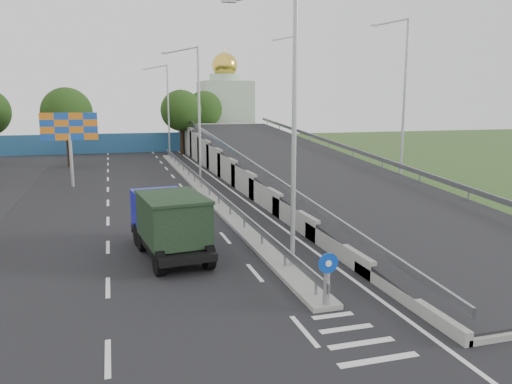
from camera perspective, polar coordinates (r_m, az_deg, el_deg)
name	(u,v)px	position (r m, az deg, el deg)	size (l,w,h in m)	color
ground	(360,343)	(14.27, 11.76, -16.51)	(160.00, 160.00, 0.00)	#2D4C1E
road_surface	(166,203)	(31.96, -10.29, -1.27)	(26.00, 90.00, 0.04)	black
median	(201,189)	(36.24, -6.26, 0.38)	(1.00, 44.00, 0.20)	gray
overpass_ramp	(299,162)	(38.00, 4.91, 3.39)	(10.00, 50.00, 3.50)	gray
median_guardrail	(201,180)	(36.14, -6.28, 1.40)	(0.09, 44.00, 0.71)	gray
sign_bollard	(327,279)	(15.64, 8.12, -9.79)	(0.64, 0.23, 1.67)	black
lamp_post_near	(289,117)	(18.27, 3.83, 8.53)	(2.74, 0.18, 10.08)	#B2B5B7
lamp_post_mid	(197,108)	(37.68, -6.81, 9.49)	(2.74, 0.18, 10.08)	#B2B5B7
lamp_post_far	(167,105)	(57.50, -10.19, 9.72)	(2.74, 0.18, 10.08)	#B2B5B7
blue_wall	(129,143)	(63.40, -14.36, 5.45)	(30.00, 0.50, 2.40)	teal
church	(225,108)	(72.97, -3.55, 9.60)	(7.00, 7.00, 13.80)	#B2CCAD
billboard	(69,131)	(39.32, -20.55, 6.57)	(4.00, 0.24, 5.50)	#B2B5B7
tree_left_mid	(67,113)	(51.31, -20.82, 8.43)	(4.80, 4.80, 7.60)	black
tree_median_far	(181,111)	(59.72, -8.55, 9.19)	(4.80, 4.80, 7.60)	black
tree_ramp_far	(204,109)	(67.27, -5.96, 9.38)	(4.80, 4.80, 7.60)	black
dump_truck	(169,220)	(21.09, -9.96, -3.22)	(2.93, 6.29, 2.68)	black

